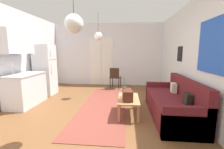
% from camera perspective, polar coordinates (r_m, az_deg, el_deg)
% --- Properties ---
extents(ground_plane, '(5.33, 7.65, 0.10)m').
position_cam_1_polar(ground_plane, '(3.60, -8.77, -16.85)').
color(ground_plane, brown).
extents(wall_back, '(4.93, 0.13, 2.72)m').
position_cam_1_polar(wall_back, '(6.77, -1.66, 7.45)').
color(wall_back, silver).
rests_on(wall_back, ground_plane).
extents(wall_right, '(0.12, 7.25, 2.72)m').
position_cam_1_polar(wall_right, '(3.52, 32.40, 5.17)').
color(wall_right, silver).
rests_on(wall_right, ground_plane).
extents(area_rug, '(1.20, 3.60, 0.01)m').
position_cam_1_polar(area_rug, '(4.27, -3.08, -11.71)').
color(area_rug, brown).
rests_on(area_rug, ground_plane).
extents(couch, '(0.85, 2.10, 0.89)m').
position_cam_1_polar(couch, '(3.83, 22.45, -10.37)').
color(couch, '#5B191E').
rests_on(couch, ground_plane).
extents(coffee_table, '(0.49, 0.93, 0.41)m').
position_cam_1_polar(coffee_table, '(3.63, 6.23, -9.70)').
color(coffee_table, '#B27F4C').
rests_on(coffee_table, ground_plane).
extents(bamboo_vase, '(0.09, 0.09, 0.46)m').
position_cam_1_polar(bamboo_vase, '(3.68, 4.69, -6.54)').
color(bamboo_vase, '#47704C').
rests_on(bamboo_vase, coffee_table).
extents(handbag, '(0.24, 0.35, 0.36)m').
position_cam_1_polar(handbag, '(3.41, 5.93, -7.82)').
color(handbag, '#512319').
rests_on(handbag, coffee_table).
extents(refrigerator, '(0.62, 0.60, 1.74)m').
position_cam_1_polar(refrigerator, '(5.72, -24.04, 1.66)').
color(refrigerator, white).
rests_on(refrigerator, ground_plane).
extents(kitchen_counter, '(0.63, 1.16, 2.07)m').
position_cam_1_polar(kitchen_counter, '(4.83, -30.56, -1.00)').
color(kitchen_counter, silver).
rests_on(kitchen_counter, ground_plane).
extents(accent_chair, '(0.48, 0.47, 0.86)m').
position_cam_1_polar(accent_chair, '(6.07, 1.19, -0.80)').
color(accent_chair, black).
rests_on(accent_chair, ground_plane).
extents(pendant_lamp_near, '(0.30, 0.30, 0.93)m').
position_cam_1_polar(pendant_lamp_near, '(2.60, -14.26, 18.22)').
color(pendant_lamp_near, black).
extents(pendant_lamp_far, '(0.26, 0.26, 0.86)m').
position_cam_1_polar(pendant_lamp_far, '(4.98, -5.23, 14.31)').
color(pendant_lamp_far, black).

